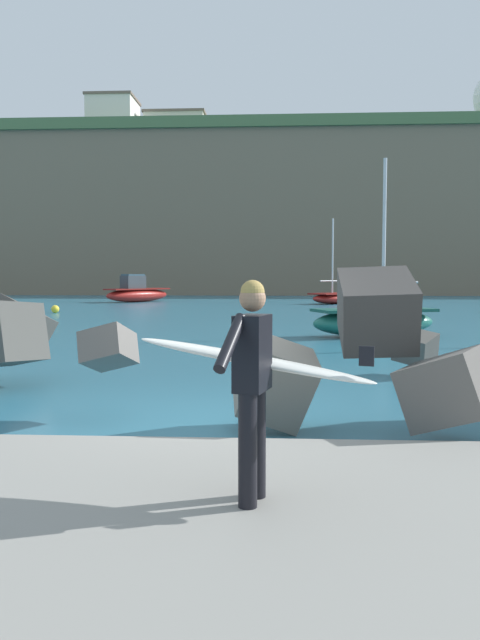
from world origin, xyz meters
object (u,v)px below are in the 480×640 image
boat_near_centre (137,293)px  station_building_east (176,129)px  boat_near_right (374,321)px  station_building_central (113,120)px  surfer_with_board (252,371)px  boat_mid_centre (335,297)px  station_building_west (286,137)px  mooring_buoy_inner (55,309)px

boat_near_centre → station_building_east: station_building_east is taller
boat_near_right → station_building_central: bearing=112.4°
surfer_with_board → boat_mid_centre: size_ratio=0.34×
boat_mid_centre → station_building_west: station_building_west is taller
mooring_buoy_inner → station_building_west: 58.97m
station_building_west → station_building_central: bearing=-157.5°
boat_near_right → station_building_west: bearing=91.6°
station_building_west → boat_near_centre: bearing=-108.0°
boat_near_right → boat_mid_centre: 25.39m
surfer_with_board → boat_near_right: (3.54, 16.38, -0.74)m
surfer_with_board → station_building_central: station_building_central is taller
mooring_buoy_inner → station_building_central: 49.91m
boat_near_centre → station_building_east: 37.41m
boat_near_right → station_building_central: station_building_central is taller
boat_near_right → station_building_east: station_building_east is taller
surfer_with_board → boat_near_centre: boat_near_centre is taller
boat_near_right → station_building_west: (-1.90, 66.18, 20.59)m
mooring_buoy_inner → surfer_with_board: bearing=-67.5°
station_building_east → boat_near_centre: bearing=-86.8°
surfer_with_board → boat_mid_centre: (4.63, 41.75, -0.81)m
boat_near_centre → mooring_buoy_inner: size_ratio=13.82×
boat_near_centre → station_building_central: station_building_central is taller
mooring_buoy_inner → station_building_central: bearing=100.2°
boat_near_centre → mooring_buoy_inner: (-1.25, -15.09, -0.51)m
station_building_central → boat_mid_centre: bearing=-52.2°
boat_near_centre → boat_near_right: size_ratio=1.01×
surfer_with_board → station_building_east: bearing=99.4°
station_building_west → mooring_buoy_inner: bearing=-104.4°
surfer_with_board → boat_near_right: size_ratio=0.35×
boat_mid_centre → station_building_west: size_ratio=0.91×
mooring_buoy_inner → station_building_east: size_ratio=0.06×
boat_mid_centre → mooring_buoy_inner: 20.92m
boat_near_right → boat_mid_centre: size_ratio=0.95×
station_building_west → station_building_east: 15.79m
station_building_east → station_building_central: bearing=-163.7°
boat_near_right → mooring_buoy_inner: boat_near_right is taller
boat_near_right → surfer_with_board: bearing=-102.2°
station_building_central → station_building_east: size_ratio=0.77×
boat_mid_centre → station_building_west: bearing=94.2°
boat_mid_centre → station_building_west: 45.84m
surfer_with_board → station_building_west: bearing=88.9°
boat_near_centre → surfer_with_board: bearing=-76.3°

